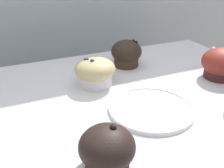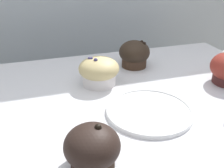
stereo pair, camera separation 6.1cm
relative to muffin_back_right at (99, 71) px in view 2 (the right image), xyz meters
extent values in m
cube|color=#A8B2B7|center=(-0.01, 0.51, -0.08)|extent=(3.20, 0.10, 1.80)
sphere|color=white|center=(0.33, -0.07, 0.04)|extent=(0.01, 0.01, 0.01)
cylinder|color=silver|center=(0.00, 0.00, -0.01)|extent=(0.09, 0.09, 0.05)
ellipsoid|color=tan|center=(0.00, 0.00, 0.01)|extent=(0.11, 0.11, 0.06)
sphere|color=navy|center=(-0.01, -0.01, 0.04)|extent=(0.01, 0.01, 0.01)
sphere|color=navy|center=(-0.02, 0.01, 0.03)|extent=(0.01, 0.01, 0.01)
sphere|color=navy|center=(-0.02, 0.01, 0.04)|extent=(0.01, 0.01, 0.01)
cylinder|color=black|center=(-0.09, -0.29, -0.02)|extent=(0.07, 0.07, 0.04)
ellipsoid|color=black|center=(-0.09, -0.29, 0.00)|extent=(0.09, 0.09, 0.07)
sphere|color=black|center=(-0.08, -0.29, 0.04)|extent=(0.01, 0.01, 0.01)
cylinder|color=#3D2A1D|center=(0.14, 0.09, -0.01)|extent=(0.08, 0.08, 0.05)
ellipsoid|color=black|center=(0.14, 0.09, 0.01)|extent=(0.09, 0.09, 0.07)
sphere|color=black|center=(0.16, 0.08, 0.04)|extent=(0.01, 0.01, 0.01)
sphere|color=black|center=(0.16, 0.07, 0.04)|extent=(0.01, 0.01, 0.01)
cylinder|color=white|center=(0.07, -0.17, -0.03)|extent=(0.19, 0.19, 0.01)
torus|color=white|center=(0.07, -0.17, -0.03)|extent=(0.19, 0.19, 0.01)
camera|label=1|loc=(-0.21, -0.60, 0.28)|focal=42.00mm
camera|label=2|loc=(-0.16, -0.62, 0.28)|focal=42.00mm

